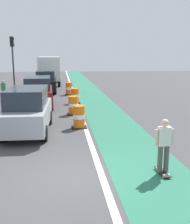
% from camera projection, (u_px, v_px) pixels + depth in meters
% --- Properties ---
extents(ground_plane, '(100.00, 100.00, 0.00)m').
position_uv_depth(ground_plane, '(71.00, 177.00, 7.98)').
color(ground_plane, '#424244').
extents(bike_lane_strip, '(2.50, 80.00, 0.01)m').
position_uv_depth(bike_lane_strip, '(98.00, 103.00, 19.92)').
color(bike_lane_strip, '#286B51').
rests_on(bike_lane_strip, ground).
extents(lane_divider_stripe, '(0.20, 80.00, 0.01)m').
position_uv_depth(lane_divider_stripe, '(77.00, 104.00, 19.74)').
color(lane_divider_stripe, silver).
rests_on(lane_divider_stripe, ground).
extents(skateboarder_on_lane, '(0.57, 0.81, 1.69)m').
position_uv_depth(skateboarder_on_lane, '(164.00, 145.00, 8.02)').
color(skateboarder_on_lane, black).
rests_on(skateboarder_on_lane, ground).
extents(parked_suv_nearest, '(2.04, 4.66, 2.04)m').
position_uv_depth(parked_suv_nearest, '(28.00, 110.00, 12.40)').
color(parked_suv_nearest, '#9EA0A5').
rests_on(parked_suv_nearest, ground).
extents(parked_suv_second, '(2.04, 4.66, 2.04)m').
position_uv_depth(parked_suv_second, '(38.00, 92.00, 18.45)').
color(parked_suv_second, maroon).
rests_on(parked_suv_second, ground).
extents(parked_suv_third, '(1.97, 4.63, 2.04)m').
position_uv_depth(parked_suv_third, '(46.00, 81.00, 25.53)').
color(parked_suv_third, black).
rests_on(parked_suv_third, ground).
extents(traffic_barrel_front, '(0.73, 0.73, 1.09)m').
position_uv_depth(traffic_barrel_front, '(79.00, 117.00, 13.28)').
color(traffic_barrel_front, orange).
rests_on(traffic_barrel_front, ground).
extents(traffic_barrel_mid, '(0.73, 0.73, 1.09)m').
position_uv_depth(traffic_barrel_mid, '(73.00, 106.00, 16.25)').
color(traffic_barrel_mid, orange).
rests_on(traffic_barrel_mid, ground).
extents(traffic_barrel_back, '(0.73, 0.73, 1.09)m').
position_uv_depth(traffic_barrel_back, '(75.00, 96.00, 19.92)').
color(traffic_barrel_back, orange).
rests_on(traffic_barrel_back, ground).
extents(traffic_barrel_far, '(0.73, 0.73, 1.09)m').
position_uv_depth(traffic_barrel_far, '(69.00, 89.00, 24.14)').
color(traffic_barrel_far, orange).
rests_on(traffic_barrel_far, ground).
extents(delivery_truck_down_block, '(2.44, 7.63, 3.23)m').
position_uv_depth(delivery_truck_down_block, '(50.00, 69.00, 31.84)').
color(delivery_truck_down_block, silver).
rests_on(delivery_truck_down_block, ground).
extents(traffic_light_corner, '(0.41, 0.32, 5.10)m').
position_uv_depth(traffic_light_corner, '(13.00, 54.00, 25.28)').
color(traffic_light_corner, '#2D2D2D').
rests_on(traffic_light_corner, ground).
extents(pedestrian_crossing, '(0.34, 0.20, 1.61)m').
position_uv_depth(pedestrian_crossing, '(4.00, 90.00, 20.67)').
color(pedestrian_crossing, '#33333D').
rests_on(pedestrian_crossing, ground).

